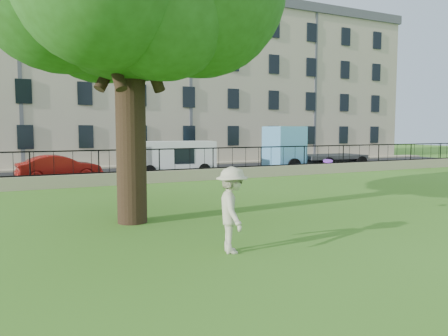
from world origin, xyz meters
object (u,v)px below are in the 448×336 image
man (232,210)px  blue_truck (315,148)px  red_sedan (60,168)px  frisbee (328,161)px  white_van (174,158)px

man → blue_truck: (14.17, 15.30, 0.51)m
man → red_sedan: man is taller
man → frisbee: (3.80, 1.45, 0.85)m
white_van → man: bearing=-98.9°
white_van → blue_truck: bearing=0.6°
frisbee → red_sedan: (-5.80, 14.21, -1.11)m
frisbee → white_van: size_ratio=0.06×
red_sedan → white_van: bearing=-90.5°
man → frisbee: bearing=-53.1°
white_van → blue_truck: size_ratio=0.69×
man → white_van: 16.91m
man → blue_truck: bearing=-26.8°
red_sedan → white_van: (6.50, 0.64, 0.32)m
frisbee → man: bearing=-159.1°
frisbee → red_sedan: 15.38m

